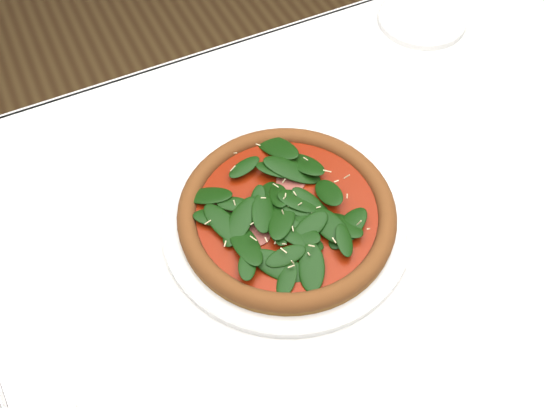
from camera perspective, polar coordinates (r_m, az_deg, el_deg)
name	(u,v)px	position (r m, az deg, el deg)	size (l,w,h in m)	color
ground	(313,401)	(1.49, 3.88, -18.00)	(6.00, 6.00, 0.00)	brown
dining_table	(337,262)	(0.90, 6.18, -5.48)	(1.21, 0.81, 0.75)	silver
plate	(287,219)	(0.80, 1.38, -1.41)	(0.33, 0.33, 0.01)	silver
pizza	(287,211)	(0.79, 1.41, -0.64)	(0.38, 0.38, 0.04)	#996325
saucer_far	(422,19)	(1.12, 13.92, 16.56)	(0.15, 0.15, 0.01)	silver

